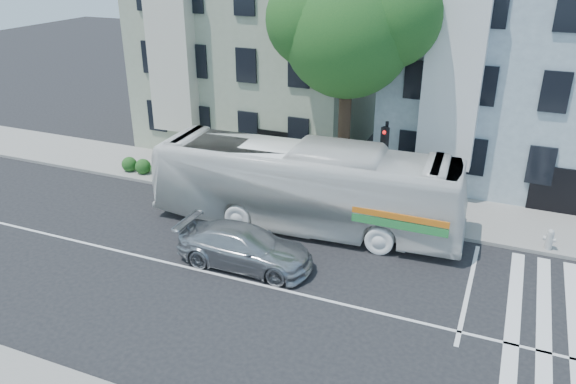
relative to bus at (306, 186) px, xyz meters
The scene contains 10 objects.
ground 5.21m from the bus, 84.64° to the right, with size 120.00×120.00×0.00m, color black.
sidewalk_far 3.60m from the bus, 81.71° to the left, with size 80.00×4.00×0.15m, color gray.
building_left 12.62m from the bus, 122.85° to the left, with size 12.00×10.00×11.00m, color #A5AF93.
building_right 13.12m from the bus, 53.66° to the left, with size 12.00×10.00×11.00m, color #8E9FA9.
street_tree 7.19m from the bus, 82.41° to the left, with size 7.30×5.90×11.10m.
bus is the anchor object (origin of this frame).
sedan 4.08m from the bus, 103.01° to the right, with size 5.11×2.08×1.48m, color #AAADB2.
hedge 6.63m from the bus, 162.69° to the left, with size 8.50×0.84×0.70m, color #24591D, non-canonical shape.
traffic_signal 3.56m from the bus, 38.13° to the left, with size 0.42×0.53×4.24m.
fire_hydrant 9.64m from the bus, ahead, with size 0.48×0.28×0.85m.
Camera 1 is at (7.03, -14.93, 10.93)m, focal length 35.00 mm.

